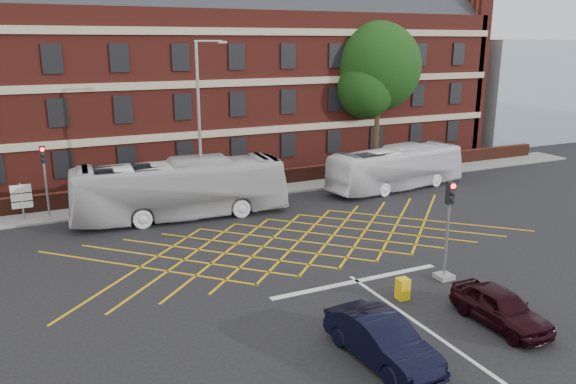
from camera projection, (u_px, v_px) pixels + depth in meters
name	position (u px, v px, depth m)	size (l,w,h in m)	color
ground	(318.00, 254.00, 26.80)	(120.00, 120.00, 0.00)	black
victorian_building	(189.00, 68.00, 44.06)	(51.00, 12.17, 20.40)	maroon
boundary_wall	(227.00, 183.00, 38.00)	(56.00, 0.50, 1.10)	#441C12
far_pavement	(232.00, 193.00, 37.26)	(60.00, 3.00, 0.12)	slate
glass_block	(512.00, 90.00, 57.91)	(14.00, 10.00, 10.00)	#99B2BF
box_junction_hatching	(299.00, 241.00, 28.54)	(11.50, 0.12, 0.02)	#CC990C
stop_line	(357.00, 281.00, 23.75)	(8.00, 0.30, 0.02)	silver
centre_line	(465.00, 356.00, 18.07)	(0.15, 14.00, 0.02)	silver
bus_left	(181.00, 189.00, 31.97)	(2.85, 12.16, 3.39)	silver
bus_right	(396.00, 168.00, 38.34)	(2.46, 10.50, 2.93)	white
car_navy	(382.00, 340.00, 17.69)	(1.54, 4.43, 1.46)	black
car_maroon	(500.00, 307.00, 19.96)	(1.59, 3.96, 1.35)	black
deciduous_tree	(376.00, 73.00, 44.75)	(7.46, 7.14, 11.46)	black
traffic_light_near	(447.00, 240.00, 23.57)	(0.70, 0.70, 4.27)	slate
traffic_light_far	(47.00, 191.00, 31.34)	(0.70, 0.70, 4.27)	slate
street_lamp	(202.00, 156.00, 32.11)	(2.25, 1.00, 9.90)	slate
direction_signs	(22.00, 198.00, 31.34)	(1.10, 0.16, 2.20)	gray
utility_cabinet	(403.00, 289.00, 22.03)	(0.45, 0.44, 0.86)	#EAB60D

